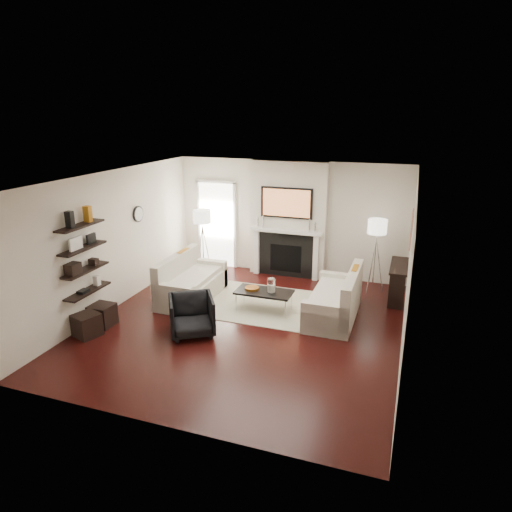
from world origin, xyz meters
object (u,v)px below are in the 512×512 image
(loveseat_right_base, at_px, (333,307))
(ottoman_near, at_px, (102,315))
(armchair, at_px, (192,314))
(lamp_left_shade, at_px, (202,216))
(loveseat_left_base, at_px, (192,289))
(lamp_right_shade, at_px, (377,226))
(coffee_table, at_px, (264,292))

(loveseat_right_base, bearing_deg, ottoman_near, -156.15)
(armchair, xyz_separation_m, lamp_left_shade, (-1.09, 2.78, 1.06))
(loveseat_right_base, bearing_deg, loveseat_left_base, -178.71)
(lamp_right_shade, height_order, ottoman_near, lamp_right_shade)
(lamp_left_shade, height_order, ottoman_near, lamp_left_shade)
(lamp_left_shade, distance_m, ottoman_near, 3.32)
(armchair, bearing_deg, lamp_left_shade, 79.39)
(loveseat_left_base, relative_size, lamp_right_shade, 4.50)
(loveseat_right_base, bearing_deg, coffee_table, -172.37)
(coffee_table, height_order, armchair, armchair)
(loveseat_left_base, xyz_separation_m, lamp_left_shade, (-0.37, 1.34, 1.24))
(coffee_table, relative_size, lamp_right_shade, 2.75)
(lamp_left_shade, bearing_deg, loveseat_right_base, -21.02)
(coffee_table, bearing_deg, ottoman_near, -149.07)
(loveseat_left_base, relative_size, coffee_table, 1.64)
(loveseat_left_base, distance_m, lamp_right_shade, 4.10)
(loveseat_right_base, xyz_separation_m, armchair, (-2.23, -1.50, 0.18))
(loveseat_right_base, height_order, lamp_right_shade, lamp_right_shade)
(loveseat_left_base, bearing_deg, armchair, -63.50)
(loveseat_right_base, xyz_separation_m, lamp_left_shade, (-3.31, 1.27, 1.24))
(loveseat_right_base, distance_m, lamp_left_shade, 3.76)
(coffee_table, bearing_deg, lamp_left_shade, 143.83)
(coffee_table, relative_size, ottoman_near, 2.75)
(loveseat_right_base, relative_size, lamp_left_shade, 4.50)
(ottoman_near, bearing_deg, lamp_left_shade, 78.36)
(lamp_right_shade, bearing_deg, coffee_table, -137.00)
(lamp_right_shade, bearing_deg, armchair, -132.12)
(lamp_right_shade, relative_size, ottoman_near, 1.00)
(lamp_right_shade, xyz_separation_m, ottoman_near, (-4.52, -3.35, -1.25))
(ottoman_near, bearing_deg, loveseat_right_base, 23.85)
(loveseat_left_base, relative_size, armchair, 2.34)
(armchair, xyz_separation_m, ottoman_near, (-1.71, -0.24, -0.19))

